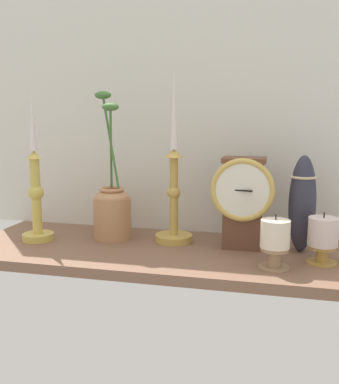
{
  "coord_description": "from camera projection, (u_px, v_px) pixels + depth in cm",
  "views": [
    {
      "loc": [
        24.94,
        -101.88,
        32.03
      ],
      "look_at": [
        0.4,
        0.0,
        14.0
      ],
      "focal_mm": 41.66,
      "sensor_mm": 36.0,
      "label": 1
    }
  ],
  "objects": [
    {
      "name": "pillar_candle_front",
      "position": [
        275.0,
        241.0,
        0.94
      ],
      "size": [
        6.56,
        6.56,
        11.7
      ],
      "color": "#9F7F5A",
      "rests_on": "ground_plane"
    },
    {
      "name": "pillar_candle_near_clock",
      "position": [
        323.0,
        237.0,
        0.97
      ],
      "size": [
        6.55,
        6.55,
        11.44
      ],
      "color": "#B68D3F",
      "rests_on": "ground_plane"
    },
    {
      "name": "candlestick_tall_center",
      "position": [
        173.0,
        194.0,
        1.13
      ],
      "size": [
        9.57,
        9.57,
        43.41
      ],
      "color": "gold",
      "rests_on": "ground_plane"
    },
    {
      "name": "back_wall",
      "position": [
        184.0,
        114.0,
        1.21
      ],
      "size": [
        120.0,
        2.0,
        65.0
      ],
      "primitive_type": "cube",
      "color": "silver",
      "rests_on": "ground_plane"
    },
    {
      "name": "brass_vase_jar",
      "position": [
        112.0,
        208.0,
        1.16
      ],
      "size": [
        9.9,
        9.9,
        38.14
      ],
      "color": "#B27C54",
      "rests_on": "ground_plane"
    },
    {
      "name": "ground_plane",
      "position": [
        168.0,
        253.0,
        1.09
      ],
      "size": [
        100.0,
        36.0,
        2.4
      ],
      "primitive_type": "cube",
      "color": "brown"
    },
    {
      "name": "mantel_clock",
      "position": [
        243.0,
        200.0,
        1.07
      ],
      "size": [
        15.06,
        8.68,
        22.36
      ],
      "color": "brown",
      "rests_on": "ground_plane"
    },
    {
      "name": "candlestick_tall_left",
      "position": [
        36.0,
        194.0,
        1.14
      ],
      "size": [
        8.01,
        8.01,
        37.94
      ],
      "color": "gold",
      "rests_on": "ground_plane"
    },
    {
      "name": "tall_ceramic_vase",
      "position": [
        302.0,
        204.0,
        1.04
      ],
      "size": [
        6.29,
        6.29,
        23.02
      ],
      "color": "#2E2E3D",
      "rests_on": "ground_plane"
    }
  ]
}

